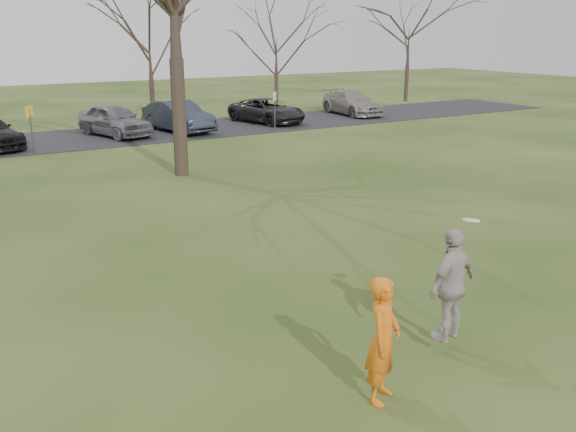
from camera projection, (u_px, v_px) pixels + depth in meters
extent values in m
plane|color=#1E380F|center=(417.00, 367.00, 9.99)|extent=(120.00, 120.00, 0.00)
cube|color=black|center=(67.00, 140.00, 30.53)|extent=(62.00, 6.50, 0.04)
imported|color=orange|center=(383.00, 340.00, 8.88)|extent=(0.83, 0.77, 1.90)
imported|color=slate|center=(115.00, 120.00, 31.38)|extent=(3.07, 4.98, 1.58)
imported|color=#282D3C|center=(178.00, 116.00, 32.74)|extent=(2.56, 5.05, 1.59)
imported|color=black|center=(267.00, 111.00, 35.92)|extent=(3.34, 5.30, 1.36)
imported|color=gray|center=(352.00, 103.00, 39.39)|extent=(2.37, 5.11, 1.45)
imported|color=#B0A09E|center=(452.00, 284.00, 10.17)|extent=(1.20, 0.69, 1.93)
cylinder|color=white|center=(471.00, 220.00, 9.91)|extent=(0.27, 0.27, 0.08)
cylinder|color=#47474C|center=(32.00, 131.00, 26.80)|extent=(0.06, 0.06, 2.00)
cube|color=yellow|center=(29.00, 111.00, 26.55)|extent=(0.35, 0.35, 0.45)
cylinder|color=#47474C|center=(275.00, 113.00, 32.71)|extent=(0.06, 0.06, 2.00)
cube|color=silver|center=(275.00, 96.00, 32.47)|extent=(0.35, 0.35, 0.45)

